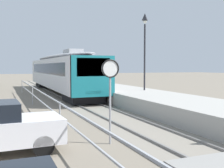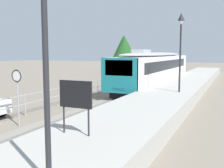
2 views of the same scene
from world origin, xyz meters
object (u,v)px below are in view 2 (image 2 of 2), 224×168
platform_notice_board (76,96)px  speed_limit_sign (17,83)px  commuter_train (156,67)px  platform_lamp_mid_platform (181,38)px

platform_notice_board → speed_limit_sign: size_ratio=0.64×
commuter_train → speed_limit_sign: commuter_train is taller
commuter_train → speed_limit_sign: bearing=-96.5°
commuter_train → platform_lamp_mid_platform: bearing=-65.3°
commuter_train → platform_notice_board: commuter_train is taller
commuter_train → speed_limit_sign: 17.87m
platform_notice_board → platform_lamp_mid_platform: bearing=83.4°
platform_notice_board → speed_limit_sign: speed_limit_sign is taller
speed_limit_sign → platform_notice_board: bearing=-26.1°
platform_notice_board → speed_limit_sign: bearing=153.9°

